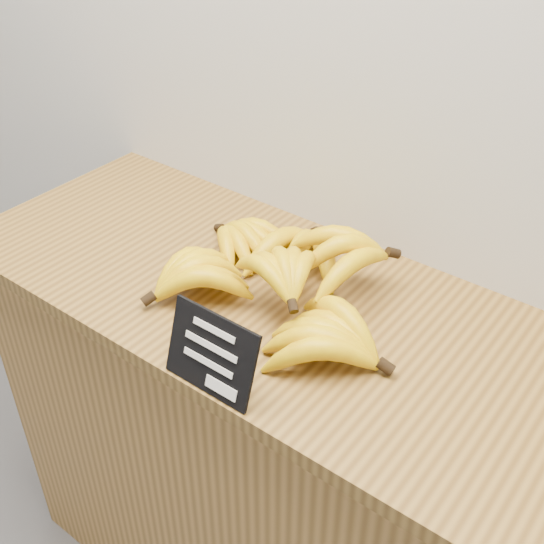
{
  "coord_description": "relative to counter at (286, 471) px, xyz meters",
  "views": [
    {
      "loc": [
        0.66,
        1.96,
        1.69
      ],
      "look_at": [
        0.09,
        2.7,
        1.02
      ],
      "focal_mm": 45.0,
      "sensor_mm": 36.0,
      "label": 1
    }
  ],
  "objects": [
    {
      "name": "banana_pile",
      "position": [
        -0.01,
        0.0,
        0.53
      ],
      "size": [
        0.52,
        0.41,
        0.12
      ],
      "color": "yellow",
      "rests_on": "counter_top"
    },
    {
      "name": "counter",
      "position": [
        0.0,
        0.0,
        0.0
      ],
      "size": [
        1.26,
        0.5,
        0.9
      ],
      "primitive_type": "cube",
      "color": "olive",
      "rests_on": "ground"
    },
    {
      "name": "chalkboard_sign",
      "position": [
        0.03,
        -0.24,
        0.54
      ],
      "size": [
        0.16,
        0.05,
        0.12
      ],
      "primitive_type": "cube",
      "rotation": [
        -0.32,
        0.0,
        0.0
      ],
      "color": "black",
      "rests_on": "counter_top"
    },
    {
      "name": "counter_top",
      "position": [
        0.0,
        0.0,
        0.47
      ],
      "size": [
        1.36,
        0.54,
        0.03
      ],
      "primitive_type": "cube",
      "color": "olive",
      "rests_on": "counter"
    }
  ]
}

